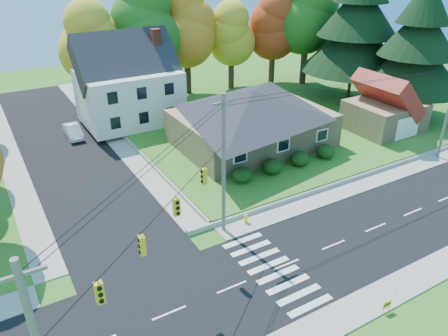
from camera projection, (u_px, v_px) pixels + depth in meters
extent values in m
plane|color=#3D7923|center=(286.00, 265.00, 27.45)|extent=(120.00, 120.00, 0.00)
cube|color=black|center=(286.00, 265.00, 27.44)|extent=(90.00, 8.00, 0.02)
cube|color=black|center=(63.00, 145.00, 43.78)|extent=(8.00, 44.00, 0.02)
cube|color=#9C9A90|center=(243.00, 225.00, 31.26)|extent=(90.00, 2.00, 0.08)
cube|color=#9C9A90|center=(343.00, 316.00, 23.59)|extent=(90.00, 2.00, 0.08)
cube|color=#3D7923|center=(263.00, 121.00, 49.32)|extent=(30.00, 30.00, 0.50)
cube|color=tan|center=(252.00, 128.00, 42.38)|extent=(14.00, 10.00, 3.20)
pyramid|color=#26262B|center=(252.00, 101.00, 41.15)|extent=(14.60, 10.60, 2.20)
cube|color=silver|center=(130.00, 96.00, 47.43)|extent=(10.00, 8.00, 5.60)
pyramid|color=#26262B|center=(126.00, 59.00, 45.61)|extent=(10.40, 8.40, 2.40)
cube|color=brown|center=(158.00, 74.00, 48.10)|extent=(0.90, 0.90, 9.60)
cube|color=tan|center=(384.00, 116.00, 45.67)|extent=(7.00, 6.00, 3.00)
pyramid|color=maroon|center=(388.00, 95.00, 44.63)|extent=(7.30, 6.30, 1.60)
cube|color=silver|center=(408.00, 128.00, 43.47)|extent=(3.20, 0.10, 2.20)
ellipsoid|color=#163A10|center=(243.00, 175.00, 35.80)|extent=(1.70, 1.70, 1.27)
ellipsoid|color=#163A10|center=(272.00, 166.00, 37.16)|extent=(1.70, 1.70, 1.27)
ellipsoid|color=#163A10|center=(300.00, 159.00, 38.51)|extent=(1.70, 1.70, 1.27)
ellipsoid|color=#163A10|center=(325.00, 151.00, 39.87)|extent=(1.70, 1.70, 1.27)
cube|color=#666059|center=(19.00, 275.00, 12.63)|extent=(1.60, 0.12, 0.12)
cylinder|color=#666059|center=(224.00, 167.00, 28.48)|extent=(0.26, 0.26, 10.00)
cube|color=#666059|center=(224.00, 103.00, 26.48)|extent=(1.60, 0.12, 0.12)
cylinder|color=#666059|center=(448.00, 112.00, 39.32)|extent=(0.26, 0.26, 9.00)
cube|color=gold|center=(100.00, 293.00, 16.86)|extent=(0.34, 0.26, 1.00)
cube|color=gold|center=(142.00, 245.00, 19.53)|extent=(0.26, 0.34, 1.00)
cube|color=gold|center=(177.00, 207.00, 22.40)|extent=(0.34, 0.26, 1.00)
cube|color=gold|center=(204.00, 176.00, 25.39)|extent=(0.26, 0.34, 1.00)
cylinder|color=black|center=(161.00, 211.00, 20.83)|extent=(13.02, 10.43, 0.04)
cylinder|color=#3F2A19|center=(96.00, 86.00, 51.18)|extent=(0.80, 0.80, 5.40)
sphere|color=gold|center=(91.00, 52.00, 49.41)|extent=(6.72, 6.72, 6.72)
sphere|color=gold|center=(89.00, 37.00, 48.64)|extent=(5.91, 5.91, 5.91)
sphere|color=gold|center=(87.00, 22.00, 47.88)|extent=(5.11, 5.11, 5.11)
cylinder|color=#3F2A19|center=(147.00, 77.00, 52.92)|extent=(0.86, 0.86, 6.30)
sphere|color=#26651C|center=(144.00, 39.00, 50.84)|extent=(7.84, 7.84, 7.84)
sphere|color=#26651C|center=(142.00, 21.00, 49.95)|extent=(6.90, 6.90, 6.90)
sphere|color=#26651C|center=(141.00, 3.00, 49.06)|extent=(5.96, 5.96, 5.96)
cylinder|color=#3F2A19|center=(188.00, 71.00, 56.49)|extent=(0.83, 0.83, 5.85)
sphere|color=orange|center=(186.00, 37.00, 54.57)|extent=(7.28, 7.28, 7.28)
sphere|color=orange|center=(186.00, 22.00, 53.74)|extent=(6.41, 6.41, 6.41)
sphere|color=orange|center=(185.00, 7.00, 52.91)|extent=(5.53, 5.53, 5.53)
cylinder|color=#3F2A19|center=(231.00, 70.00, 58.64)|extent=(0.77, 0.77, 4.95)
sphere|color=gold|center=(231.00, 43.00, 57.01)|extent=(6.16, 6.16, 6.16)
sphere|color=gold|center=(231.00, 31.00, 56.31)|extent=(5.42, 5.42, 5.42)
sphere|color=gold|center=(232.00, 18.00, 55.61)|extent=(4.68, 4.68, 4.68)
cylinder|color=#3F2A19|center=(272.00, 64.00, 60.48)|extent=(0.80, 0.80, 5.40)
sphere|color=#AB3515|center=(273.00, 36.00, 58.70)|extent=(6.72, 6.72, 6.72)
sphere|color=#AB3515|center=(274.00, 23.00, 57.94)|extent=(5.91, 5.91, 5.91)
sphere|color=#AB3515|center=(275.00, 9.00, 57.17)|extent=(5.11, 5.11, 5.11)
cylinder|color=#3F2A19|center=(304.00, 59.00, 60.44)|extent=(0.89, 0.89, 6.75)
sphere|color=#26651C|center=(307.00, 22.00, 58.22)|extent=(8.40, 8.40, 8.40)
sphere|color=#26651C|center=(308.00, 6.00, 57.27)|extent=(7.39, 7.39, 7.39)
cylinder|color=#3F2A19|center=(349.00, 86.00, 55.63)|extent=(0.40, 0.40, 2.88)
cone|color=black|center=(355.00, 42.00, 53.16)|extent=(12.80, 12.80, 6.72)
cone|color=black|center=(360.00, 9.00, 51.41)|extent=(9.60, 9.60, 6.08)
cylinder|color=#3F2A19|center=(406.00, 103.00, 50.03)|extent=(0.40, 0.40, 2.52)
cone|color=black|center=(415.00, 62.00, 47.86)|extent=(11.20, 11.20, 5.88)
cone|color=black|center=(421.00, 30.00, 46.33)|extent=(8.40, 8.40, 5.32)
imported|color=silver|center=(73.00, 131.00, 45.34)|extent=(1.46, 4.05, 1.33)
cylinder|color=yellow|center=(246.00, 223.00, 31.55)|extent=(0.35, 0.35, 0.10)
cylinder|color=yellow|center=(246.00, 219.00, 31.41)|extent=(0.24, 0.24, 0.54)
sphere|color=yellow|center=(246.00, 215.00, 31.26)|extent=(0.26, 0.26, 0.26)
cylinder|color=yellow|center=(246.00, 218.00, 31.37)|extent=(0.45, 0.15, 0.12)
cylinder|color=black|center=(384.00, 310.00, 23.73)|extent=(0.02, 0.02, 0.49)
cylinder|color=black|center=(389.00, 307.00, 23.92)|extent=(0.02, 0.02, 0.49)
cube|color=yellow|center=(387.00, 304.00, 23.69)|extent=(0.59, 0.05, 0.39)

